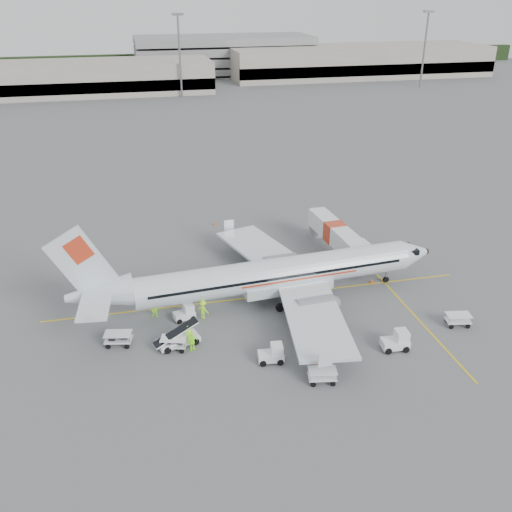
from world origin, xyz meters
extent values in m
plane|color=#56595B|center=(0.00, 0.00, 0.00)|extent=(360.00, 360.00, 0.00)
cube|color=yellow|center=(0.00, 0.00, 0.01)|extent=(44.00, 0.20, 0.01)
cube|color=yellow|center=(14.00, -8.00, 0.01)|extent=(0.20, 20.00, 0.01)
cone|color=#E85001|center=(12.57, 0.21, 0.29)|extent=(0.36, 0.36, 0.58)
cone|color=#E85001|center=(-1.54, 20.41, 0.26)|extent=(0.32, 0.32, 0.53)
cone|color=#E85001|center=(1.80, -12.95, 0.30)|extent=(0.37, 0.37, 0.61)
imported|color=#9FF91C|center=(-8.29, -6.93, 0.94)|extent=(0.76, 0.57, 1.89)
imported|color=#9FF91C|center=(-11.00, -1.50, 0.80)|extent=(0.97, 0.90, 1.59)
imported|color=#9FF91C|center=(-6.41, -2.81, 0.96)|extent=(1.38, 1.39, 1.93)
imported|color=#9FF91C|center=(-8.14, -8.01, 0.91)|extent=(1.16, 0.77, 1.83)
camera|label=1|loc=(-12.18, -50.47, 29.67)|focal=40.00mm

